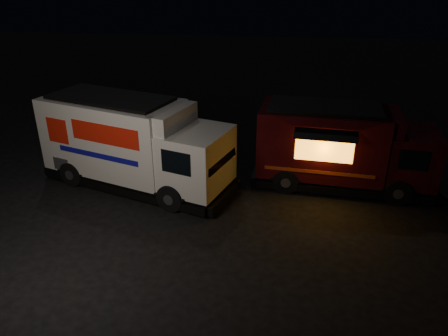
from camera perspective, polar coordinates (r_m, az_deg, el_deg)
ground at (r=14.65m, az=-4.73°, el=-7.33°), size 80.00×80.00×0.00m
white_truck at (r=16.68m, az=-11.38°, el=3.11°), size 7.98×4.85×3.42m
red_truck at (r=17.01m, az=15.55°, el=2.61°), size 6.99×3.17×3.15m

